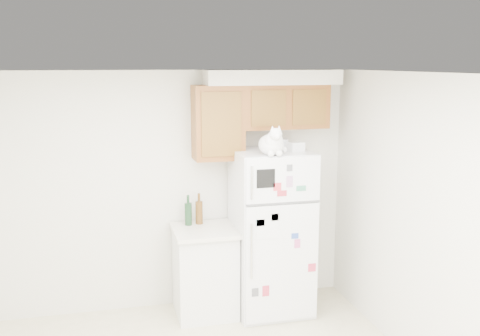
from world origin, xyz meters
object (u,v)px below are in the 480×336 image
object	(u,v)px
storage_box_back	(278,144)
base_counter	(205,271)
cat	(272,144)
bottle_green	(188,210)
bottle_amber	(199,209)
storage_box_front	(296,147)
refrigerator	(271,232)

from	to	relation	value
storage_box_back	base_counter	bearing A→B (deg)	-175.94
cat	base_counter	bearing A→B (deg)	151.51
bottle_green	cat	bearing A→B (deg)	-32.80
bottle_green	base_counter	bearing A→B (deg)	-47.39
bottle_green	bottle_amber	xyz separation A→B (m)	(0.12, 0.02, 0.00)
bottle_amber	storage_box_back	bearing A→B (deg)	-9.51
storage_box_back	bottle_amber	bearing A→B (deg)	171.90
storage_box_front	refrigerator	bearing A→B (deg)	147.83
storage_box_front	bottle_green	distance (m)	1.28
base_counter	storage_box_back	distance (m)	1.51
storage_box_back	bottle_amber	world-z (taller)	storage_box_back
refrigerator	bottle_green	size ratio (longest dim) A/B	5.36
refrigerator	base_counter	distance (m)	0.79
cat	storage_box_front	xyz separation A→B (m)	(0.30, 0.18, -0.07)
cat	bottle_green	xyz separation A→B (m)	(-0.75, 0.48, -0.73)
storage_box_front	bottle_green	world-z (taller)	storage_box_front
cat	bottle_green	distance (m)	1.15
cat	storage_box_front	size ratio (longest dim) A/B	2.86
base_counter	bottle_green	size ratio (longest dim) A/B	2.90
storage_box_back	refrigerator	bearing A→B (deg)	-128.32
cat	bottle_amber	bearing A→B (deg)	141.58
cat	storage_box_back	xyz separation A→B (m)	(0.17, 0.37, -0.06)
base_counter	storage_box_front	bearing A→B (deg)	-9.34
refrigerator	bottle_green	xyz separation A→B (m)	(-0.83, 0.23, 0.23)
base_counter	cat	distance (m)	1.52
bottle_green	bottle_amber	world-z (taller)	bottle_amber
bottle_green	refrigerator	bearing A→B (deg)	-15.21
bottle_amber	bottle_green	bearing A→B (deg)	-170.69
bottle_green	storage_box_back	bearing A→B (deg)	-7.17
cat	storage_box_front	world-z (taller)	cat
cat	storage_box_front	bearing A→B (deg)	30.71
cat	storage_box_back	distance (m)	0.41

